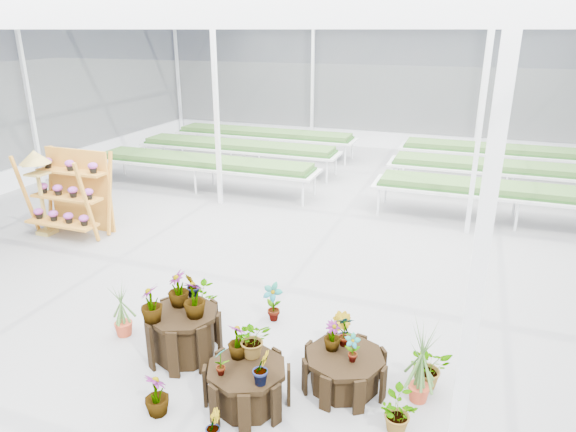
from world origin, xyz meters
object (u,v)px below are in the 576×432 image
(plinth_low, at_px, (344,371))
(bird_table, at_px, (41,193))
(plinth_mid, at_px, (247,386))
(plinth_tall, at_px, (184,334))
(shelf_rack, at_px, (68,194))

(plinth_low, distance_m, bird_table, 7.87)
(plinth_mid, relative_size, bird_table, 0.53)
(plinth_tall, relative_size, plinth_low, 0.96)
(plinth_low, relative_size, bird_table, 0.55)
(plinth_tall, height_order, shelf_rack, shelf_rack)
(plinth_mid, height_order, plinth_low, plinth_mid)
(bird_table, bearing_deg, plinth_tall, -19.12)
(shelf_rack, bearing_deg, plinth_tall, -33.23)
(bird_table, bearing_deg, plinth_mid, -18.63)
(plinth_low, bearing_deg, plinth_tall, -177.40)
(plinth_low, bearing_deg, shelf_rack, 156.46)
(plinth_tall, height_order, plinth_low, plinth_tall)
(plinth_tall, xyz_separation_m, bird_table, (-5.13, 2.87, 0.60))
(plinth_tall, distance_m, bird_table, 5.91)
(bird_table, bearing_deg, shelf_rack, 29.23)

